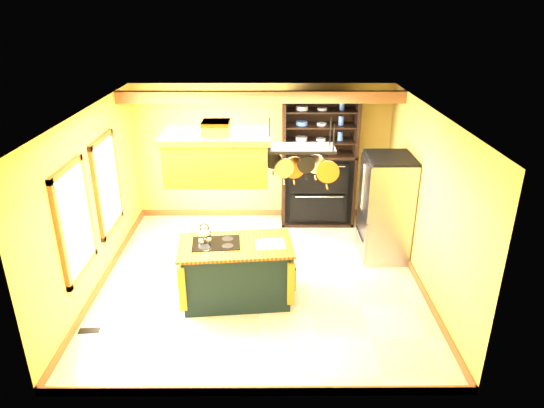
{
  "coord_description": "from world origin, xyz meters",
  "views": [
    {
      "loc": [
        0.16,
        -6.7,
        4.14
      ],
      "look_at": [
        0.18,
        0.3,
        1.18
      ],
      "focal_mm": 32.0,
      "sensor_mm": 36.0,
      "label": 1
    }
  ],
  "objects_px": {
    "pot_rack": "(301,157)",
    "hutch": "(318,176)",
    "kitchen_island": "(236,271)",
    "refrigerator": "(385,210)",
    "range_hood": "(217,155)"
  },
  "relations": [
    {
      "from": "kitchen_island",
      "to": "range_hood",
      "type": "bearing_deg",
      "value": 174.86
    },
    {
      "from": "kitchen_island",
      "to": "refrigerator",
      "type": "relative_size",
      "value": 0.97
    },
    {
      "from": "range_hood",
      "to": "pot_rack",
      "type": "height_order",
      "value": "same"
    },
    {
      "from": "kitchen_island",
      "to": "pot_rack",
      "type": "height_order",
      "value": "pot_rack"
    },
    {
      "from": "refrigerator",
      "to": "hutch",
      "type": "distance_m",
      "value": 1.75
    },
    {
      "from": "kitchen_island",
      "to": "refrigerator",
      "type": "height_order",
      "value": "refrigerator"
    },
    {
      "from": "range_hood",
      "to": "refrigerator",
      "type": "distance_m",
      "value": 3.28
    },
    {
      "from": "pot_rack",
      "to": "range_hood",
      "type": "bearing_deg",
      "value": 180.0
    },
    {
      "from": "pot_rack",
      "to": "hutch",
      "type": "bearing_deg",
      "value": 79.45
    },
    {
      "from": "kitchen_island",
      "to": "pot_rack",
      "type": "xyz_separation_m",
      "value": [
        0.91,
        -0.0,
        1.75
      ]
    },
    {
      "from": "pot_rack",
      "to": "kitchen_island",
      "type": "bearing_deg",
      "value": 179.96
    },
    {
      "from": "kitchen_island",
      "to": "pot_rack",
      "type": "relative_size",
      "value": 1.72
    },
    {
      "from": "kitchen_island",
      "to": "hutch",
      "type": "distance_m",
      "value": 3.17
    },
    {
      "from": "range_hood",
      "to": "hutch",
      "type": "distance_m",
      "value": 3.48
    },
    {
      "from": "range_hood",
      "to": "refrigerator",
      "type": "height_order",
      "value": "range_hood"
    }
  ]
}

